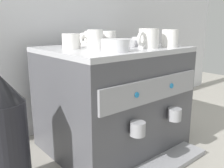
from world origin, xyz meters
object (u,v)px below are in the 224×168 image
(ceramic_bowl_2, at_px, (115,46))
(milk_pitcher, at_px, (171,110))
(espresso_machine, at_px, (113,98))
(ceramic_cup_1, at_px, (94,40))
(ceramic_cup_0, at_px, (148,38))
(ceramic_cup_3, at_px, (92,38))
(ceramic_cup_4, at_px, (72,41))
(ceramic_cup_5, at_px, (108,38))
(ceramic_bowl_0, at_px, (122,43))
(ceramic_cup_2, at_px, (170,38))
(coffee_grinder, at_px, (4,135))
(ceramic_bowl_1, at_px, (145,42))

(ceramic_bowl_2, distance_m, milk_pitcher, 0.67)
(espresso_machine, bearing_deg, ceramic_cup_1, -159.85)
(ceramic_cup_0, bearing_deg, ceramic_cup_3, 115.09)
(ceramic_cup_4, bearing_deg, espresso_machine, -13.78)
(ceramic_cup_5, height_order, ceramic_bowl_0, ceramic_cup_5)
(ceramic_cup_3, relative_size, ceramic_bowl_0, 0.85)
(ceramic_cup_4, height_order, ceramic_cup_5, ceramic_cup_5)
(ceramic_cup_0, xyz_separation_m, ceramic_cup_2, (0.11, -0.03, -0.00))
(ceramic_cup_2, distance_m, ceramic_cup_5, 0.30)
(espresso_machine, relative_size, ceramic_cup_5, 5.27)
(ceramic_cup_0, height_order, ceramic_cup_5, ceramic_cup_0)
(espresso_machine, distance_m, coffee_grinder, 0.49)
(ceramic_cup_3, xyz_separation_m, coffee_grinder, (-0.46, -0.13, -0.29))
(ceramic_cup_3, bearing_deg, ceramic_bowl_2, -106.47)
(ceramic_cup_3, relative_size, coffee_grinder, 0.25)
(ceramic_cup_3, xyz_separation_m, ceramic_cup_5, (0.10, 0.01, -0.00))
(ceramic_cup_1, distance_m, ceramic_cup_4, 0.10)
(ceramic_cup_1, xyz_separation_m, coffee_grinder, (-0.36, 0.02, -0.30))
(ceramic_cup_3, distance_m, ceramic_bowl_0, 0.15)
(ceramic_cup_3, relative_size, milk_pitcher, 0.66)
(ceramic_cup_3, bearing_deg, espresso_machine, -72.32)
(ceramic_bowl_1, distance_m, milk_pitcher, 0.48)
(ceramic_bowl_0, height_order, ceramic_bowl_2, ceramic_bowl_2)
(ceramic_cup_4, bearing_deg, ceramic_cup_0, -34.68)
(ceramic_cup_0, bearing_deg, ceramic_bowl_1, 48.67)
(ceramic_cup_0, height_order, ceramic_cup_4, ceramic_cup_0)
(ceramic_cup_0, bearing_deg, ceramic_cup_5, 92.59)
(ceramic_cup_0, distance_m, ceramic_bowl_1, 0.13)
(espresso_machine, bearing_deg, ceramic_bowl_2, -127.25)
(ceramic_bowl_1, height_order, milk_pitcher, ceramic_bowl_1)
(ceramic_cup_5, bearing_deg, ceramic_cup_1, -140.67)
(ceramic_cup_0, distance_m, ceramic_cup_5, 0.25)
(ceramic_cup_0, xyz_separation_m, milk_pitcher, (0.34, 0.11, -0.42))
(coffee_grinder, bearing_deg, ceramic_bowl_1, -1.32)
(ceramic_bowl_0, xyz_separation_m, coffee_grinder, (-0.52, -0.00, -0.27))
(ceramic_cup_2, relative_size, ceramic_cup_3, 1.01)
(ceramic_cup_3, distance_m, coffee_grinder, 0.56)
(ceramic_cup_3, relative_size, ceramic_bowl_2, 0.99)
(ceramic_cup_0, xyz_separation_m, ceramic_cup_5, (-0.01, 0.25, -0.01))
(espresso_machine, distance_m, milk_pitcher, 0.44)
(espresso_machine, height_order, ceramic_bowl_0, ceramic_bowl_0)
(ceramic_bowl_1, bearing_deg, ceramic_bowl_2, -159.39)
(ceramic_cup_0, xyz_separation_m, ceramic_cup_1, (-0.21, 0.08, -0.00))
(ceramic_cup_3, bearing_deg, milk_pitcher, -16.51)
(ceramic_cup_1, relative_size, ceramic_cup_5, 0.88)
(milk_pitcher, bearing_deg, espresso_machine, 176.32)
(espresso_machine, relative_size, coffee_grinder, 1.42)
(espresso_machine, xyz_separation_m, milk_pitcher, (0.42, -0.03, -0.15))
(espresso_machine, xyz_separation_m, coffee_grinder, (-0.49, -0.03, -0.03))
(ceramic_bowl_1, distance_m, ceramic_bowl_2, 0.29)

